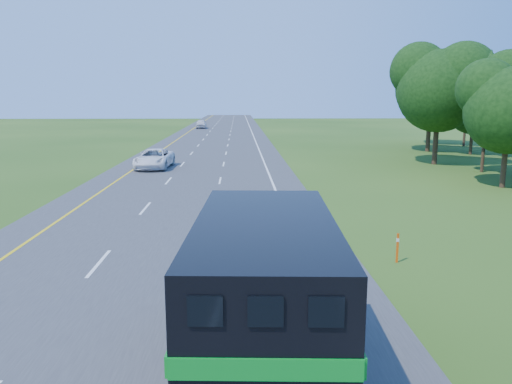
{
  "coord_description": "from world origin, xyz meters",
  "views": [
    {
      "loc": [
        3.15,
        2.89,
        5.8
      ],
      "look_at": [
        3.97,
        26.18,
        1.42
      ],
      "focal_mm": 35.0,
      "sensor_mm": 36.0,
      "label": 1
    }
  ],
  "objects": [
    {
      "name": "white_suv",
      "position": [
        -3.89,
        44.66,
        0.84
      ],
      "size": [
        2.94,
        5.85,
        1.59
      ],
      "primitive_type": "imported",
      "rotation": [
        0.0,
        0.0,
        -0.05
      ],
      "color": "white",
      "rests_on": "road"
    },
    {
      "name": "road",
      "position": [
        0.0,
        50.0,
        0.02
      ],
      "size": [
        15.0,
        260.0,
        0.04
      ],
      "primitive_type": "cube",
      "color": "#38383A",
      "rests_on": "ground"
    },
    {
      "name": "horse_truck",
      "position": [
        3.66,
        12.33,
        1.96
      ],
      "size": [
        2.93,
        8.23,
        3.59
      ],
      "rotation": [
        0.0,
        0.0,
        -0.05
      ],
      "color": "black",
      "rests_on": "road"
    },
    {
      "name": "delineator",
      "position": [
        8.81,
        19.83,
        0.58
      ],
      "size": [
        0.09,
        0.05,
        1.08
      ],
      "color": "#EF4C0C",
      "rests_on": "ground"
    },
    {
      "name": "far_car",
      "position": [
        -4.06,
        100.76,
        0.88
      ],
      "size": [
        2.22,
        5.02,
        1.68
      ],
      "primitive_type": "imported",
      "rotation": [
        0.0,
        0.0,
        0.05
      ],
      "color": "silver",
      "rests_on": "road"
    },
    {
      "name": "lane_markings",
      "position": [
        0.0,
        50.0,
        0.04
      ],
      "size": [
        11.15,
        260.0,
        0.01
      ],
      "color": "yellow",
      "rests_on": "road"
    }
  ]
}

